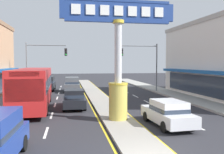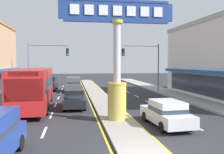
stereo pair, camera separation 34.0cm
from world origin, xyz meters
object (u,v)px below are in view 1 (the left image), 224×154
district_sign (118,59)px  sedan_kerb_right (168,113)px  bus_near_right_lane (34,85)px  sedan_far_left_oncoming (74,99)px  suv_mid_left_lane (72,84)px  traffic_light_left_side (42,59)px  suv_near_left_lane (47,83)px  traffic_light_right_side (144,59)px

district_sign → sedan_kerb_right: district_sign is taller
bus_near_right_lane → sedan_far_left_oncoming: bearing=-11.7°
sedan_far_left_oncoming → sedan_kerb_right: bearing=-52.2°
suv_mid_left_lane → traffic_light_left_side: bearing=-154.9°
suv_near_left_lane → sedan_kerb_right: (8.64, -20.75, -0.20)m
sedan_far_left_oncoming → traffic_light_left_side: bearing=109.5°
suv_near_left_lane → traffic_light_left_side: bearing=-94.4°
district_sign → bus_near_right_lane: district_sign is taller
district_sign → suv_near_left_lane: district_sign is taller
district_sign → traffic_light_right_side: bearing=66.7°
district_sign → suv_mid_left_lane: 17.51m
traffic_light_right_side → sedan_far_left_oncoming: (-8.92, -9.27, -3.46)m
suv_near_left_lane → suv_mid_left_lane: bearing=-32.1°
bus_near_right_lane → traffic_light_left_side: bearing=91.7°
suv_mid_left_lane → sedan_far_left_oncoming: bearing=-90.0°
traffic_light_right_side → suv_mid_left_lane: bearing=164.3°
traffic_light_right_side → traffic_light_left_side: bearing=176.2°
district_sign → bus_near_right_lane: bearing=135.1°
district_sign → traffic_light_left_side: (-6.25, 15.37, 0.28)m
bus_near_right_lane → suv_mid_left_lane: bus_near_right_lane is taller
suv_near_left_lane → suv_mid_left_lane: 3.89m
traffic_light_right_side → bus_near_right_lane: traffic_light_right_side is taller
district_sign → sedan_kerb_right: bearing=-31.4°
suv_near_left_lane → suv_mid_left_lane: same height
district_sign → traffic_light_right_side: size_ratio=1.22×
district_sign → traffic_light_right_side: (6.25, 14.53, 0.28)m
district_sign → suv_near_left_lane: size_ratio=1.62×
suv_mid_left_lane → traffic_light_right_side: bearing=-15.7°
traffic_light_left_side → bus_near_right_lane: (0.29, -9.43, -2.38)m
traffic_light_right_side → sedan_kerb_right: size_ratio=1.41×
suv_mid_left_lane → sedan_kerb_right: bearing=-74.0°
suv_near_left_lane → sedan_far_left_oncoming: suv_near_left_lane is taller
bus_near_right_lane → sedan_far_left_oncoming: 3.54m
traffic_light_right_side → sedan_far_left_oncoming: traffic_light_right_side is taller
sedan_kerb_right → suv_mid_left_lane: bearing=106.0°
district_sign → bus_near_right_lane: 8.68m
traffic_light_right_side → bus_near_right_lane: size_ratio=0.55×
suv_near_left_lane → traffic_light_right_side: bearing=-20.6°
traffic_light_left_side → suv_near_left_lane: size_ratio=1.33×
bus_near_right_lane → sedan_kerb_right: bearing=-41.2°
bus_near_right_lane → sedan_kerb_right: (8.64, -7.58, -1.08)m
suv_mid_left_lane → sedan_far_left_oncoming: size_ratio=1.07×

